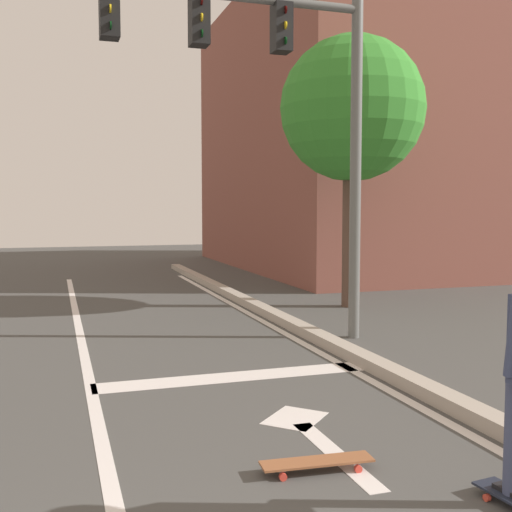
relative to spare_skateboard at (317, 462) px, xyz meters
The scene contains 10 objects.
lane_line_center 3.28m from the spare_skateboard, 115.93° to the left, with size 0.12×20.00×0.01m, color silver.
lane_line_curbside 3.31m from the spare_skateboard, 63.01° to the left, with size 0.12×20.00×0.01m, color silver.
stop_bar 2.59m from the spare_skateboard, 87.59° to the left, with size 3.08×0.40×0.01m, color silver.
lane_arrow_stem 0.37m from the spare_skateboard, 43.62° to the left, with size 0.16×1.40×0.01m, color silver.
lane_arrow_head 1.13m from the spare_skateboard, 76.55° to the left, with size 0.56×0.44×0.01m, color silver.
curb_strip 3.43m from the spare_skateboard, 59.28° to the left, with size 0.24×24.00×0.14m, color #A69B8D.
spare_skateboard is the anchor object (origin of this frame).
traffic_signal_mast 5.51m from the spare_skateboard, 76.72° to the left, with size 4.61×0.34×4.85m.
roadside_tree 8.39m from the spare_skateboard, 61.79° to the left, with size 2.70×2.70×5.08m.
building_block 16.82m from the spare_skateboard, 58.94° to the left, with size 9.53×11.06×8.29m, color brown.
Camera 1 is at (-0.49, -0.94, 1.90)m, focal length 43.75 mm.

